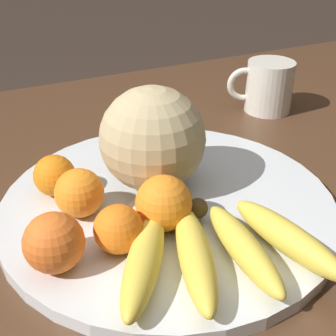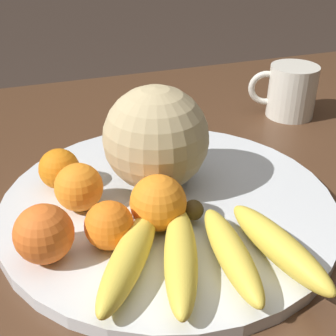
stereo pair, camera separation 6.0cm
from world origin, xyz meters
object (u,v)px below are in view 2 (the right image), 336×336
at_px(orange_mid_center, 44,234).
at_px(produce_tag, 141,202).
at_px(orange_front_left, 79,187).
at_px(orange_back_right, 158,203).
at_px(orange_front_right, 109,225).
at_px(ceramic_mug, 290,91).
at_px(banana_bunch, 203,253).
at_px(fruit_bowl, 168,205).
at_px(orange_back_left, 59,169).
at_px(kitchen_table, 195,229).
at_px(melon, 156,138).

distance_m(orange_mid_center, produce_tag, 0.15).
xyz_separation_m(orange_front_left, orange_back_right, (0.08, -0.07, 0.00)).
distance_m(orange_front_right, ceramic_mug, 0.51).
bearing_deg(banana_bunch, orange_mid_center, -101.43).
bearing_deg(fruit_bowl, banana_bunch, -92.19).
xyz_separation_m(banana_bunch, orange_back_right, (-0.02, 0.09, 0.02)).
relative_size(banana_bunch, ceramic_mug, 2.07).
bearing_deg(orange_front_left, banana_bunch, -55.05).
distance_m(fruit_bowl, orange_front_left, 0.12).
relative_size(fruit_bowl, orange_back_left, 7.94).
height_order(orange_front_right, orange_back_left, same).
relative_size(fruit_bowl, orange_front_right, 7.83).
height_order(orange_back_left, orange_back_right, orange_back_right).
bearing_deg(banana_bunch, orange_back_left, -137.72).
xyz_separation_m(orange_front_right, orange_back_right, (0.06, 0.02, 0.01)).
relative_size(orange_front_right, produce_tag, 0.73).
relative_size(produce_tag, ceramic_mug, 0.64).
height_order(orange_front_left, orange_mid_center, orange_mid_center).
distance_m(fruit_bowl, ceramic_mug, 0.40).
xyz_separation_m(orange_front_left, orange_back_left, (-0.02, 0.06, -0.00)).
height_order(fruit_bowl, orange_front_left, orange_front_left).
height_order(fruit_bowl, orange_front_right, orange_front_right).
distance_m(produce_tag, ceramic_mug, 0.43).
bearing_deg(kitchen_table, orange_back_right, -131.72).
distance_m(orange_front_left, orange_mid_center, 0.10).
bearing_deg(ceramic_mug, kitchen_table, -146.46).
bearing_deg(produce_tag, ceramic_mug, -4.46).
height_order(fruit_bowl, melon, melon).
xyz_separation_m(melon, produce_tag, (-0.03, -0.04, -0.07)).
relative_size(orange_front_right, ceramic_mug, 0.46).
bearing_deg(orange_front_right, banana_bunch, -37.56).
distance_m(melon, orange_mid_center, 0.20).
relative_size(orange_front_left, orange_front_right, 1.09).
bearing_deg(produce_tag, orange_front_left, 132.07).
height_order(orange_back_right, produce_tag, orange_back_right).
bearing_deg(orange_back_left, banana_bunch, -59.76).
bearing_deg(ceramic_mug, orange_mid_center, -149.19).
relative_size(kitchen_table, orange_back_right, 21.90).
height_order(fruit_bowl, orange_back_right, orange_back_right).
height_order(kitchen_table, orange_front_right, orange_front_right).
bearing_deg(produce_tag, orange_back_right, -118.93).
xyz_separation_m(kitchen_table, orange_mid_center, (-0.23, -0.12, 0.14)).
bearing_deg(orange_front_left, melon, 12.09).
bearing_deg(orange_front_left, ceramic_mug, 25.30).
bearing_deg(banana_bunch, kitchen_table, 171.92).
xyz_separation_m(fruit_bowl, orange_back_right, (-0.03, -0.05, 0.04)).
distance_m(banana_bunch, ceramic_mug, 0.49).
xyz_separation_m(kitchen_table, orange_front_left, (-0.18, -0.04, 0.14)).
height_order(melon, orange_back_right, melon).
bearing_deg(orange_front_left, orange_back_left, 105.91).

